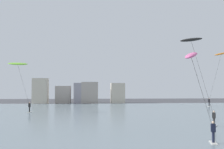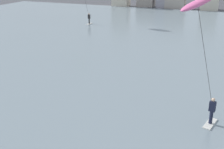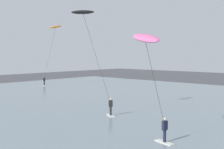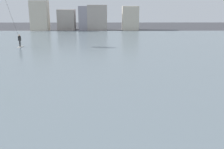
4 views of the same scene
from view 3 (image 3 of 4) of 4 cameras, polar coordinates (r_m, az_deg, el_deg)
kitesurfer_orange at (r=55.01m, az=-11.49°, el=8.26°), size 4.99×1.47×11.41m
kitesurfer_black at (r=26.30m, az=-5.03°, el=9.62°), size 3.57×3.08×9.86m
kitesurfer_pink at (r=17.50m, az=7.12°, el=5.06°), size 2.86×3.02×7.23m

